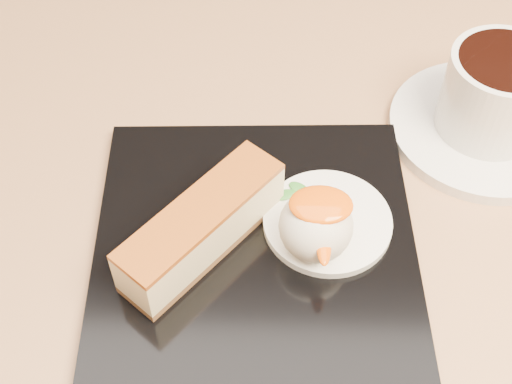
{
  "coord_description": "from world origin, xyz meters",
  "views": [
    {
      "loc": [
        0.02,
        -0.28,
        1.13
      ],
      "look_at": [
        0.01,
        0.03,
        0.76
      ],
      "focal_mm": 50.0,
      "sensor_mm": 36.0,
      "label": 1
    }
  ],
  "objects_px": {
    "dessert_plate": "(255,245)",
    "ice_cream_scoop": "(316,226)",
    "table": "(239,356)",
    "cheesecake": "(202,227)",
    "saucer": "(484,128)",
    "coffee_cup": "(499,93)"
  },
  "relations": [
    {
      "from": "dessert_plate",
      "to": "cheesecake",
      "type": "height_order",
      "value": "cheesecake"
    },
    {
      "from": "ice_cream_scoop",
      "to": "saucer",
      "type": "relative_size",
      "value": 0.33
    },
    {
      "from": "dessert_plate",
      "to": "table",
      "type": "bearing_deg",
      "value": -156.95
    },
    {
      "from": "cheesecake",
      "to": "coffee_cup",
      "type": "xyz_separation_m",
      "value": [
        0.22,
        0.12,
        0.01
      ]
    },
    {
      "from": "ice_cream_scoop",
      "to": "saucer",
      "type": "xyz_separation_m",
      "value": [
        0.14,
        0.12,
        -0.03
      ]
    },
    {
      "from": "dessert_plate",
      "to": "saucer",
      "type": "xyz_separation_m",
      "value": [
        0.18,
        0.12,
        -0.0
      ]
    },
    {
      "from": "cheesecake",
      "to": "saucer",
      "type": "bearing_deg",
      "value": -20.34
    },
    {
      "from": "dessert_plate",
      "to": "ice_cream_scoop",
      "type": "relative_size",
      "value": 4.45
    },
    {
      "from": "ice_cream_scoop",
      "to": "coffee_cup",
      "type": "height_order",
      "value": "coffee_cup"
    },
    {
      "from": "dessert_plate",
      "to": "coffee_cup",
      "type": "relative_size",
      "value": 2.09
    },
    {
      "from": "dessert_plate",
      "to": "saucer",
      "type": "height_order",
      "value": "dessert_plate"
    },
    {
      "from": "cheesecake",
      "to": "ice_cream_scoop",
      "type": "xyz_separation_m",
      "value": [
        0.07,
        0.0,
        0.0
      ]
    },
    {
      "from": "dessert_plate",
      "to": "ice_cream_scoop",
      "type": "distance_m",
      "value": 0.05
    },
    {
      "from": "table",
      "to": "saucer",
      "type": "height_order",
      "value": "saucer"
    },
    {
      "from": "cheesecake",
      "to": "dessert_plate",
      "type": "bearing_deg",
      "value": -42.22
    },
    {
      "from": "ice_cream_scoop",
      "to": "saucer",
      "type": "distance_m",
      "value": 0.19
    },
    {
      "from": "cheesecake",
      "to": "ice_cream_scoop",
      "type": "height_order",
      "value": "ice_cream_scoop"
    },
    {
      "from": "table",
      "to": "dessert_plate",
      "type": "relative_size",
      "value": 3.64
    },
    {
      "from": "ice_cream_scoop",
      "to": "coffee_cup",
      "type": "relative_size",
      "value": 0.47
    },
    {
      "from": "ice_cream_scoop",
      "to": "dessert_plate",
      "type": "bearing_deg",
      "value": 172.87
    },
    {
      "from": "ice_cream_scoop",
      "to": "saucer",
      "type": "bearing_deg",
      "value": 41.65
    },
    {
      "from": "table",
      "to": "cheesecake",
      "type": "bearing_deg",
      "value": 177.09
    }
  ]
}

